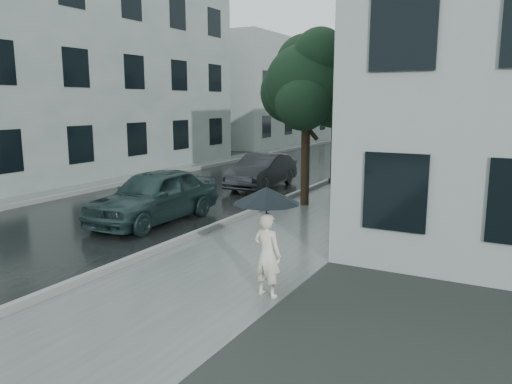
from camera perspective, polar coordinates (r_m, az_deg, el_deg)
The scene contains 14 objects.
ground at distance 10.18m, azimuth -5.45°, elevation -8.64°, with size 120.00×120.00×0.00m, color black.
sidewalk at distance 20.90m, azimuth 13.65°, elevation 0.95°, with size 3.50×60.00×0.01m, color slate.
kerb_near at distance 21.41m, azimuth 8.93°, elevation 1.53°, with size 0.15×60.00×0.15m, color slate.
asphalt_road at distance 22.80m, azimuth 0.60°, elevation 2.00°, with size 6.85×60.00×0.00m, color black.
kerb_far at distance 24.59m, azimuth -6.65°, elevation 2.71°, with size 0.15×60.00×0.15m, color slate.
sidewalk_far at distance 25.14m, azimuth -8.38°, elevation 2.67°, with size 1.70×60.00×0.01m, color #4C5451.
building_far_a at distance 24.99m, azimuth -22.48°, elevation 12.88°, with size 7.02×20.00×9.50m.
building_far_b at distance 42.55m, azimuth 1.48°, elevation 11.25°, with size 7.02×18.00×8.00m.
pedestrian at distance 8.52m, azimuth 1.29°, elevation -7.18°, with size 0.53×0.35×1.46m, color beige.
umbrella at distance 8.26m, azimuth 1.21°, elevation -0.39°, with size 1.50×1.50×1.02m.
street_tree at distance 16.04m, azimuth 5.94°, elevation 12.12°, with size 3.42×3.11×5.50m.
lamp_post at distance 20.56m, azimuth 8.42°, elevation 8.42°, with size 0.84×0.41×4.62m.
car_near at distance 14.06m, azimuth -11.52°, elevation -0.40°, with size 1.73×4.29×1.46m, color #1C2F30.
car_far at distance 19.31m, azimuth 0.70°, elevation 2.45°, with size 1.38×3.95×1.30m, color #212326.
Camera 1 is at (5.37, -8.00, 3.30)m, focal length 35.00 mm.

